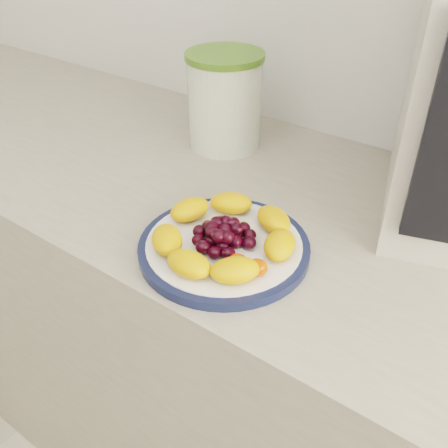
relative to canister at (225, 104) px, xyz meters
The scene contains 7 objects.
counter 0.64m from the canister, 21.57° to the right, with size 3.50×0.60×0.90m, color #A89E8A.
cabinet_face 0.67m from the canister, 21.57° to the right, with size 3.48×0.58×0.84m, color #825C48.
plate_rim 0.37m from the canister, 54.32° to the right, with size 0.25×0.25×0.01m, color #141E3E.
plate_face 0.37m from the canister, 54.32° to the right, with size 0.23×0.23×0.02m, color white.
canister is the anchor object (origin of this frame).
canister_lid 0.09m from the canister, ahead, with size 0.15×0.15×0.01m, color #4E7625.
fruit_plate 0.37m from the canister, 54.18° to the right, with size 0.22×0.21×0.03m.
Camera 1 is at (0.22, 0.57, 1.36)m, focal length 40.00 mm.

